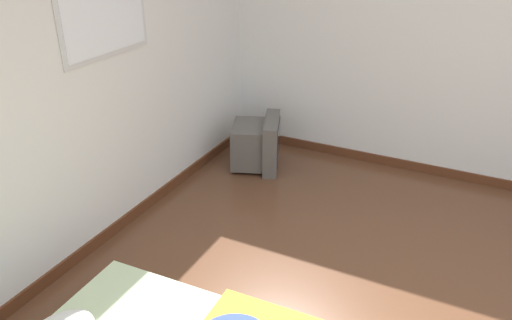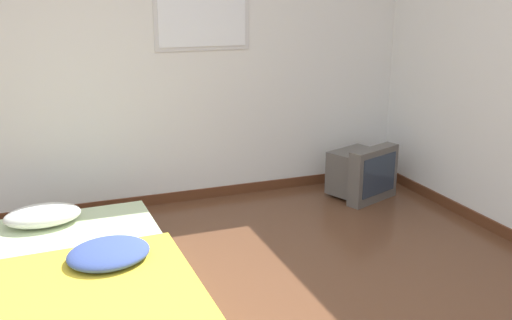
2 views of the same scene
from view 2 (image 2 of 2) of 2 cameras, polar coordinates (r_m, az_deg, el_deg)
wall_back at (r=4.78m, az=-13.69°, el=10.08°), size 7.55×0.08×2.60m
mattress_bed at (r=3.63m, az=-16.65°, el=-11.34°), size 1.17×2.04×0.35m
crt_tv at (r=5.19m, az=10.50°, el=-1.26°), size 0.61×0.57×0.48m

